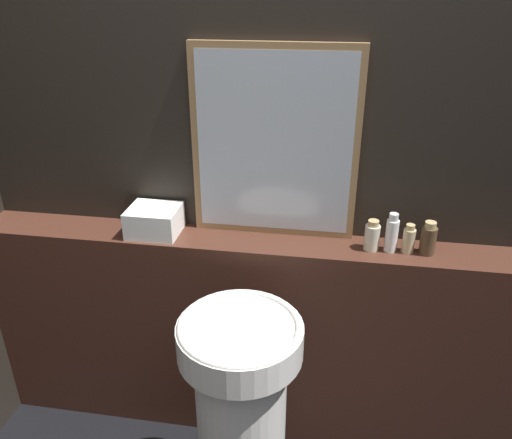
# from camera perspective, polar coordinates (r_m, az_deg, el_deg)

# --- Properties ---
(wall_back) EXTENTS (8.00, 0.06, 2.50)m
(wall_back) POSITION_cam_1_polar(r_m,az_deg,el_deg) (1.90, 0.24, 8.10)
(wall_back) COLOR black
(wall_back) RESTS_ON ground_plane
(vanity_counter) EXTENTS (2.22, 0.20, 0.93)m
(vanity_counter) POSITION_cam_1_polar(r_m,az_deg,el_deg) (2.17, -0.35, -13.26)
(vanity_counter) COLOR #422319
(vanity_counter) RESTS_ON ground_plane
(pedestal_sink) EXTENTS (0.41, 0.41, 0.86)m
(pedestal_sink) POSITION_cam_1_polar(r_m,az_deg,el_deg) (1.85, -1.70, -21.27)
(pedestal_sink) COLOR white
(pedestal_sink) RESTS_ON ground_plane
(mirror) EXTENTS (0.62, 0.03, 0.71)m
(mirror) POSITION_cam_1_polar(r_m,az_deg,el_deg) (1.84, 2.11, 8.54)
(mirror) COLOR #937047
(mirror) RESTS_ON vanity_counter
(towel_stack) EXTENTS (0.19, 0.17, 0.11)m
(towel_stack) POSITION_cam_1_polar(r_m,az_deg,el_deg) (1.98, -11.53, -0.13)
(towel_stack) COLOR white
(towel_stack) RESTS_ON vanity_counter
(shampoo_bottle) EXTENTS (0.06, 0.06, 0.12)m
(shampoo_bottle) POSITION_cam_1_polar(r_m,az_deg,el_deg) (1.87, 13.13, -1.86)
(shampoo_bottle) COLOR beige
(shampoo_bottle) RESTS_ON vanity_counter
(conditioner_bottle) EXTENTS (0.05, 0.05, 0.15)m
(conditioner_bottle) POSITION_cam_1_polar(r_m,az_deg,el_deg) (1.87, 15.24, -1.60)
(conditioner_bottle) COLOR white
(conditioner_bottle) RESTS_ON vanity_counter
(lotion_bottle) EXTENTS (0.04, 0.04, 0.11)m
(lotion_bottle) POSITION_cam_1_polar(r_m,az_deg,el_deg) (1.89, 17.05, -2.20)
(lotion_bottle) COLOR #C6B284
(lotion_bottle) RESTS_ON vanity_counter
(body_wash_bottle) EXTENTS (0.06, 0.06, 0.13)m
(body_wash_bottle) POSITION_cam_1_polar(r_m,az_deg,el_deg) (1.90, 19.09, -2.13)
(body_wash_bottle) COLOR #4C3823
(body_wash_bottle) RESTS_ON vanity_counter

